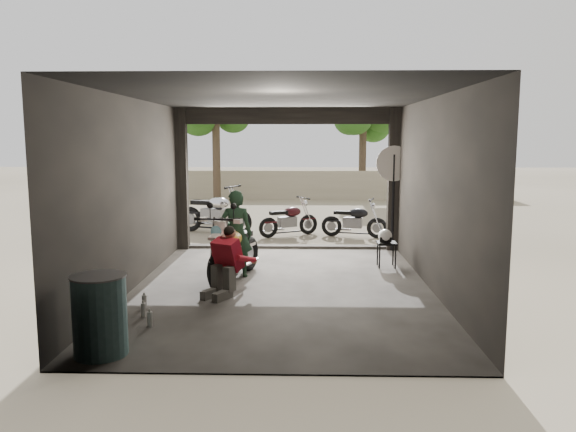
{
  "coord_description": "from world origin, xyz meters",
  "views": [
    {
      "loc": [
        0.35,
        -9.22,
        2.53
      ],
      "look_at": [
        0.09,
        0.6,
        1.17
      ],
      "focal_mm": 35.0,
      "sensor_mm": 36.0,
      "label": 1
    }
  ],
  "objects_px": {
    "helmet": "(385,236)",
    "outside_bike_a": "(215,209)",
    "left_bike": "(224,247)",
    "outside_bike_c": "(354,218)",
    "main_bike": "(234,247)",
    "stool": "(387,246)",
    "outside_bike_b": "(289,217)",
    "rider": "(236,234)",
    "sign_post": "(393,181)",
    "oil_drum": "(100,316)",
    "mechanic": "(223,264)"
  },
  "relations": [
    {
      "from": "sign_post",
      "to": "oil_drum",
      "type": "bearing_deg",
      "value": -113.99
    },
    {
      "from": "outside_bike_a",
      "to": "outside_bike_c",
      "type": "bearing_deg",
      "value": -77.49
    },
    {
      "from": "helmet",
      "to": "oil_drum",
      "type": "distance_m",
      "value": 6.07
    },
    {
      "from": "main_bike",
      "to": "outside_bike_a",
      "type": "distance_m",
      "value": 5.06
    },
    {
      "from": "helmet",
      "to": "sign_post",
      "type": "height_order",
      "value": "sign_post"
    },
    {
      "from": "main_bike",
      "to": "outside_bike_b",
      "type": "bearing_deg",
      "value": 96.94
    },
    {
      "from": "stool",
      "to": "main_bike",
      "type": "bearing_deg",
      "value": -161.16
    },
    {
      "from": "left_bike",
      "to": "stool",
      "type": "distance_m",
      "value": 3.22
    },
    {
      "from": "outside_bike_b",
      "to": "helmet",
      "type": "distance_m",
      "value": 4.07
    },
    {
      "from": "outside_bike_b",
      "to": "outside_bike_c",
      "type": "bearing_deg",
      "value": -124.23
    },
    {
      "from": "sign_post",
      "to": "outside_bike_a",
      "type": "bearing_deg",
      "value": 163.06
    },
    {
      "from": "outside_bike_b",
      "to": "sign_post",
      "type": "relative_size",
      "value": 0.63
    },
    {
      "from": "mechanic",
      "to": "stool",
      "type": "height_order",
      "value": "mechanic"
    },
    {
      "from": "outside_bike_c",
      "to": "outside_bike_a",
      "type": "bearing_deg",
      "value": 95.64
    },
    {
      "from": "left_bike",
      "to": "oil_drum",
      "type": "height_order",
      "value": "left_bike"
    },
    {
      "from": "outside_bike_a",
      "to": "outside_bike_b",
      "type": "height_order",
      "value": "outside_bike_a"
    },
    {
      "from": "outside_bike_b",
      "to": "sign_post",
      "type": "height_order",
      "value": "sign_post"
    },
    {
      "from": "main_bike",
      "to": "outside_bike_c",
      "type": "distance_m",
      "value": 5.07
    },
    {
      "from": "main_bike",
      "to": "oil_drum",
      "type": "height_order",
      "value": "main_bike"
    },
    {
      "from": "outside_bike_b",
      "to": "oil_drum",
      "type": "xyz_separation_m",
      "value": [
        -1.99,
        -8.16,
        -0.02
      ]
    },
    {
      "from": "outside_bike_c",
      "to": "mechanic",
      "type": "height_order",
      "value": "mechanic"
    },
    {
      "from": "helmet",
      "to": "outside_bike_a",
      "type": "bearing_deg",
      "value": 140.02
    },
    {
      "from": "left_bike",
      "to": "outside_bike_b",
      "type": "relative_size",
      "value": 1.2
    },
    {
      "from": "outside_bike_a",
      "to": "oil_drum",
      "type": "xyz_separation_m",
      "value": [
        0.01,
        -8.58,
        -0.17
      ]
    },
    {
      "from": "sign_post",
      "to": "left_bike",
      "type": "bearing_deg",
      "value": -130.97
    },
    {
      "from": "main_bike",
      "to": "oil_drum",
      "type": "distance_m",
      "value": 3.82
    },
    {
      "from": "outside_bike_c",
      "to": "main_bike",
      "type": "bearing_deg",
      "value": 163.93
    },
    {
      "from": "left_bike",
      "to": "outside_bike_b",
      "type": "distance_m",
      "value": 4.69
    },
    {
      "from": "mechanic",
      "to": "outside_bike_c",
      "type": "bearing_deg",
      "value": 95.17
    },
    {
      "from": "left_bike",
      "to": "outside_bike_c",
      "type": "xyz_separation_m",
      "value": [
        2.72,
        4.44,
        -0.1
      ]
    },
    {
      "from": "outside_bike_a",
      "to": "sign_post",
      "type": "bearing_deg",
      "value": -96.81
    },
    {
      "from": "stool",
      "to": "left_bike",
      "type": "bearing_deg",
      "value": -161.16
    },
    {
      "from": "main_bike",
      "to": "sign_post",
      "type": "xyz_separation_m",
      "value": [
        3.24,
        2.62,
        1.0
      ]
    },
    {
      "from": "rider",
      "to": "oil_drum",
      "type": "relative_size",
      "value": 1.68
    },
    {
      "from": "outside_bike_a",
      "to": "rider",
      "type": "xyz_separation_m",
      "value": [
        1.15,
        -4.79,
        0.16
      ]
    },
    {
      "from": "left_bike",
      "to": "oil_drum",
      "type": "xyz_separation_m",
      "value": [
        -0.95,
        -3.59,
        -0.12
      ]
    },
    {
      "from": "outside_bike_c",
      "to": "stool",
      "type": "bearing_deg",
      "value": -160.4
    },
    {
      "from": "outside_bike_c",
      "to": "stool",
      "type": "relative_size",
      "value": 2.9
    },
    {
      "from": "outside_bike_a",
      "to": "mechanic",
      "type": "bearing_deg",
      "value": -148.86
    },
    {
      "from": "mechanic",
      "to": "sign_post",
      "type": "height_order",
      "value": "sign_post"
    },
    {
      "from": "outside_bike_b",
      "to": "rider",
      "type": "distance_m",
      "value": 4.46
    },
    {
      "from": "left_bike",
      "to": "helmet",
      "type": "distance_m",
      "value": 3.17
    },
    {
      "from": "outside_bike_b",
      "to": "helmet",
      "type": "height_order",
      "value": "outside_bike_b"
    },
    {
      "from": "outside_bike_a",
      "to": "stool",
      "type": "height_order",
      "value": "outside_bike_a"
    },
    {
      "from": "outside_bike_c",
      "to": "helmet",
      "type": "bearing_deg",
      "value": -161.1
    },
    {
      "from": "mechanic",
      "to": "helmet",
      "type": "distance_m",
      "value": 3.57
    },
    {
      "from": "outside_bike_c",
      "to": "oil_drum",
      "type": "xyz_separation_m",
      "value": [
        -3.67,
        -8.03,
        -0.02
      ]
    },
    {
      "from": "sign_post",
      "to": "rider",
      "type": "bearing_deg",
      "value": -131.53
    },
    {
      "from": "outside_bike_c",
      "to": "oil_drum",
      "type": "bearing_deg",
      "value": 169.52
    },
    {
      "from": "left_bike",
      "to": "sign_post",
      "type": "distance_m",
      "value": 4.45
    }
  ]
}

